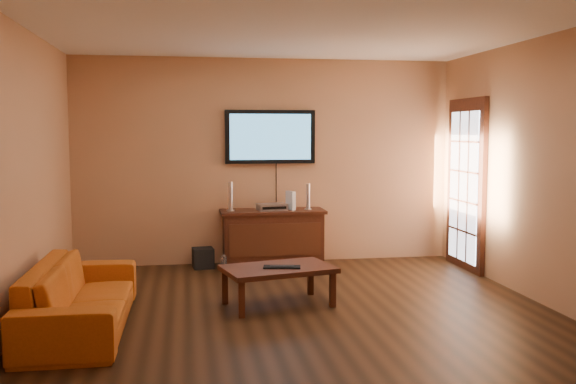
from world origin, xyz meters
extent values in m
plane|color=black|center=(0.00, 0.00, 0.00)|extent=(5.00, 5.00, 0.00)
plane|color=tan|center=(0.00, 2.50, 1.35)|extent=(5.00, 0.00, 5.00)
plane|color=tan|center=(-2.50, 0.00, 1.35)|extent=(0.00, 5.00, 5.00)
plane|color=tan|center=(2.50, 0.00, 1.35)|extent=(0.00, 5.00, 5.00)
plane|color=white|center=(0.00, 0.00, 2.70)|extent=(5.00, 5.00, 0.00)
cube|color=#33150B|center=(2.46, 1.70, 1.05)|extent=(0.06, 1.02, 2.22)
cube|color=white|center=(2.42, 1.70, 1.05)|extent=(0.01, 0.79, 1.89)
cube|color=#33150B|center=(0.06, 2.24, 0.35)|extent=(1.27, 0.48, 0.69)
cube|color=black|center=(0.06, 2.00, 0.38)|extent=(1.17, 0.02, 0.41)
cube|color=#33150B|center=(0.06, 2.24, 0.71)|extent=(1.35, 0.52, 0.04)
cube|color=black|center=(0.06, 2.46, 1.67)|extent=(1.19, 0.07, 0.70)
cube|color=#488EBC|center=(0.06, 2.42, 1.67)|extent=(1.07, 0.01, 0.60)
cube|color=#33150B|center=(-0.15, 0.32, 0.37)|extent=(1.20, 0.88, 0.05)
cube|color=#33150B|center=(-0.55, -0.05, 0.17)|extent=(0.06, 0.06, 0.35)
cube|color=#33150B|center=(0.38, 0.18, 0.17)|extent=(0.06, 0.06, 0.35)
cube|color=#33150B|center=(-0.67, 0.46, 0.17)|extent=(0.06, 0.06, 0.35)
cube|color=#33150B|center=(0.25, 0.69, 0.17)|extent=(0.06, 0.06, 0.35)
imported|color=#B15213|center=(-1.98, -0.16, 0.40)|extent=(0.60, 2.03, 0.79)
cylinder|color=silver|center=(-0.49, 2.21, 0.74)|extent=(0.10, 0.10, 0.02)
cylinder|color=silver|center=(-0.49, 2.21, 0.93)|extent=(0.06, 0.06, 0.36)
cylinder|color=silver|center=(0.52, 2.21, 0.74)|extent=(0.09, 0.09, 0.01)
cylinder|color=silver|center=(0.52, 2.21, 0.91)|extent=(0.05, 0.05, 0.33)
cube|color=silver|center=(0.04, 2.23, 0.77)|extent=(0.40, 0.31, 0.08)
cube|color=white|center=(0.29, 2.23, 0.85)|extent=(0.11, 0.18, 0.24)
cube|color=black|center=(-0.85, 2.23, 0.13)|extent=(0.29, 0.29, 0.26)
cylinder|color=white|center=(-0.60, 1.93, 0.10)|extent=(0.08, 0.08, 0.20)
sphere|color=white|center=(-0.60, 1.93, 0.20)|extent=(0.04, 0.04, 0.04)
cube|color=black|center=(-0.12, 0.26, 0.40)|extent=(0.39, 0.20, 0.02)
cube|color=black|center=(-0.12, 0.26, 0.42)|extent=(0.25, 0.14, 0.01)
camera|label=1|loc=(-1.05, -5.94, 1.75)|focal=40.00mm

